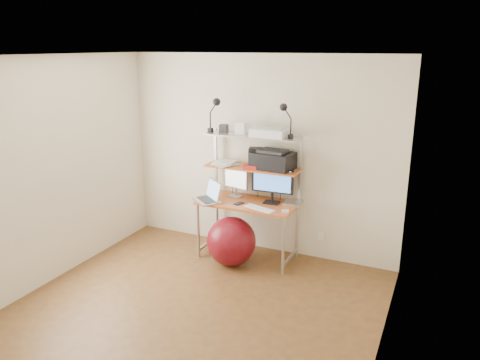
# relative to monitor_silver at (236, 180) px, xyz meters

# --- Properties ---
(room) EXTENTS (3.60, 3.60, 3.60)m
(room) POSITION_rel_monitor_silver_xyz_m (0.22, -1.58, 0.30)
(room) COLOR brown
(room) RESTS_ON ground
(computer_desk) EXTENTS (1.20, 0.60, 1.57)m
(computer_desk) POSITION_rel_monitor_silver_xyz_m (0.22, -0.07, 0.00)
(computer_desk) COLOR #C96A27
(computer_desk) RESTS_ON ground
(desktop) EXTENTS (1.20, 0.60, 0.00)m
(desktop) POSITION_rel_monitor_silver_xyz_m (0.22, -0.14, -0.21)
(desktop) COLOR #C96A27
(desktop) RESTS_ON computer_desk
(mid_shelf) EXTENTS (1.18, 0.34, 0.00)m
(mid_shelf) POSITION_rel_monitor_silver_xyz_m (0.22, -0.01, 0.20)
(mid_shelf) COLOR #C96A27
(mid_shelf) RESTS_ON computer_desk
(top_shelf) EXTENTS (1.18, 0.34, 0.00)m
(top_shelf) POSITION_rel_monitor_silver_xyz_m (0.22, -0.01, 0.60)
(top_shelf) COLOR #ADADB2
(top_shelf) RESTS_ON computer_desk
(floor) EXTENTS (3.60, 3.60, 0.00)m
(floor) POSITION_rel_monitor_silver_xyz_m (0.22, -1.58, -0.95)
(floor) COLOR brown
(floor) RESTS_ON ground
(wall_outlet) EXTENTS (0.08, 0.01, 0.12)m
(wall_outlet) POSITION_rel_monitor_silver_xyz_m (1.07, 0.21, -0.65)
(wall_outlet) COLOR white
(wall_outlet) RESTS_ON room
(monitor_silver) EXTENTS (0.36, 0.16, 0.40)m
(monitor_silver) POSITION_rel_monitor_silver_xyz_m (0.00, 0.00, 0.00)
(monitor_silver) COLOR #AAA9AE
(monitor_silver) RESTS_ON desktop
(monitor_black) EXTENTS (0.52, 0.15, 0.52)m
(monitor_black) POSITION_rel_monitor_silver_xyz_m (0.50, -0.04, 0.05)
(monitor_black) COLOR black
(monitor_black) RESTS_ON desktop
(laptop) EXTENTS (0.47, 0.45, 0.32)m
(laptop) POSITION_rel_monitor_silver_xyz_m (-0.22, -0.29, -0.16)
(laptop) COLOR #B9BABE
(laptop) RESTS_ON desktop
(keyboard) EXTENTS (0.41, 0.23, 0.01)m
(keyboard) POSITION_rel_monitor_silver_xyz_m (0.45, -0.32, -0.21)
(keyboard) COLOR white
(keyboard) RESTS_ON desktop
(mouse) EXTENTS (0.09, 0.07, 0.02)m
(mouse) POSITION_rel_monitor_silver_xyz_m (0.76, -0.30, -0.20)
(mouse) COLOR white
(mouse) RESTS_ON desktop
(mac_mini) EXTENTS (0.24, 0.24, 0.04)m
(mac_mini) POSITION_rel_monitor_silver_xyz_m (0.76, -0.01, -0.19)
(mac_mini) COLOR #B9BABE
(mac_mini) RESTS_ON desktop
(phone) EXTENTS (0.11, 0.15, 0.01)m
(phone) POSITION_rel_monitor_silver_xyz_m (0.15, -0.25, -0.21)
(phone) COLOR black
(phone) RESTS_ON desktop
(printer) EXTENTS (0.52, 0.39, 0.23)m
(printer) POSITION_rel_monitor_silver_xyz_m (0.48, 0.03, 0.31)
(printer) COLOR black
(printer) RESTS_ON mid_shelf
(nas_cube) EXTENTS (0.20, 0.20, 0.23)m
(nas_cube) POSITION_rel_monitor_silver_xyz_m (0.25, 0.02, 0.32)
(nas_cube) COLOR black
(nas_cube) RESTS_ON mid_shelf
(red_box) EXTENTS (0.18, 0.13, 0.05)m
(red_box) POSITION_rel_monitor_silver_xyz_m (0.24, -0.09, 0.22)
(red_box) COLOR red
(red_box) RESTS_ON mid_shelf
(scanner) EXTENTS (0.42, 0.27, 0.11)m
(scanner) POSITION_rel_monitor_silver_xyz_m (0.45, -0.03, 0.65)
(scanner) COLOR white
(scanner) RESTS_ON top_shelf
(box_white) EXTENTS (0.13, 0.11, 0.14)m
(box_white) POSITION_rel_monitor_silver_xyz_m (0.07, -0.01, 0.67)
(box_white) COLOR white
(box_white) RESTS_ON top_shelf
(box_grey) EXTENTS (0.10, 0.10, 0.09)m
(box_grey) POSITION_rel_monitor_silver_xyz_m (-0.17, 0.01, 0.65)
(box_grey) COLOR #29292B
(box_grey) RESTS_ON top_shelf
(clip_lamp_left) EXTENTS (0.17, 0.09, 0.43)m
(clip_lamp_left) POSITION_rel_monitor_silver_xyz_m (-0.24, -0.07, 0.91)
(clip_lamp_left) COLOR black
(clip_lamp_left) RESTS_ON top_shelf
(clip_lamp_right) EXTENTS (0.16, 0.09, 0.40)m
(clip_lamp_right) POSITION_rel_monitor_silver_xyz_m (0.64, -0.05, 0.89)
(clip_lamp_right) COLOR black
(clip_lamp_right) RESTS_ON top_shelf
(exercise_ball) EXTENTS (0.60, 0.60, 0.60)m
(exercise_ball) POSITION_rel_monitor_silver_xyz_m (0.12, -0.40, -0.65)
(exercise_ball) COLOR maroon
(exercise_ball) RESTS_ON floor
(paper_stack) EXTENTS (0.40, 0.42, 0.03)m
(paper_stack) POSITION_rel_monitor_silver_xyz_m (-0.16, -0.01, 0.21)
(paper_stack) COLOR white
(paper_stack) RESTS_ON mid_shelf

